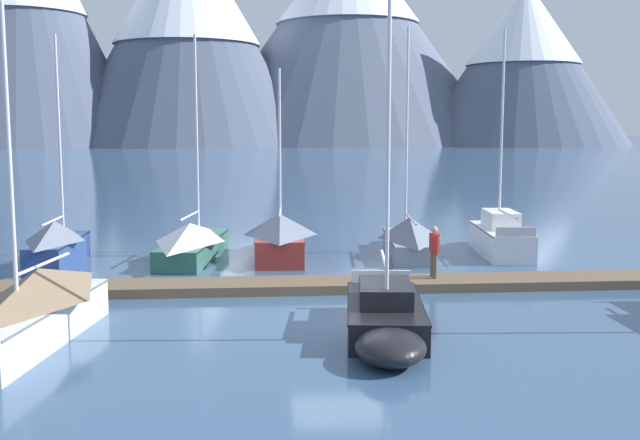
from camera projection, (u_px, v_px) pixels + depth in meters
ground_plane at (338, 322)px, 20.04m from camera, size 700.00×700.00×0.00m
mountain_west_summit at (23, 8)px, 188.49m from camera, size 60.51×60.51×65.69m
mountain_central_massif at (187, 24)px, 196.17m from camera, size 65.95×65.95×59.16m
mountain_shoulder_ridge at (348, 31)px, 214.56m from camera, size 88.53×88.53×61.44m
mountain_east_summit at (523, 58)px, 196.89m from camera, size 56.18×56.18×43.07m
dock at (325, 285)px, 23.97m from camera, size 23.06×1.88×0.30m
sailboat_nearest_berth at (60, 242)px, 28.29m from camera, size 1.59×5.98×8.65m
sailboat_second_berth at (28, 312)px, 17.66m from camera, size 2.59×7.40×8.85m
sailboat_mid_dock_port at (194, 241)px, 29.43m from camera, size 2.65×7.31×8.79m
sailboat_mid_dock_starboard at (280, 237)px, 29.55m from camera, size 2.21×5.86×7.47m
sailboat_far_berth at (386, 317)px, 18.56m from camera, size 2.47×6.34×8.55m
sailboat_outer_slip at (407, 236)px, 30.37m from camera, size 2.18×6.78×9.19m
sailboat_end_of_dock at (499, 236)px, 30.74m from camera, size 2.14×5.94×9.03m
person_on_dock at (434, 249)px, 24.25m from camera, size 0.26×0.59×1.69m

